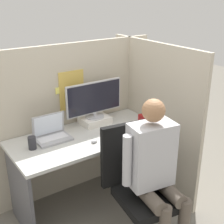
# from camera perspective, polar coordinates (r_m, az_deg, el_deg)

# --- Properties ---
(ground_plane) EXTENTS (12.00, 12.00, 0.00)m
(ground_plane) POSITION_cam_1_polar(r_m,az_deg,el_deg) (3.09, -0.68, -19.20)
(ground_plane) COLOR slate
(cubicle_panel_back) EXTENTS (1.94, 0.05, 1.55)m
(cubicle_panel_back) POSITION_cam_1_polar(r_m,az_deg,el_deg) (3.18, -7.69, -1.51)
(cubicle_panel_back) COLOR #B7AD99
(cubicle_panel_back) RESTS_ON ground
(cubicle_panel_right) EXTENTS (0.04, 1.29, 1.55)m
(cubicle_panel_right) POSITION_cam_1_polar(r_m,az_deg,el_deg) (3.25, 7.52, -1.02)
(cubicle_panel_right) COLOR #B7AD99
(cubicle_panel_right) RESTS_ON ground
(desk) EXTENTS (1.44, 0.66, 0.75)m
(desk) POSITION_cam_1_polar(r_m,az_deg,el_deg) (2.99, -4.31, -7.49)
(desk) COLOR #B7B7B2
(desk) RESTS_ON ground
(paper_box) EXTENTS (0.28, 0.22, 0.07)m
(paper_box) POSITION_cam_1_polar(r_m,az_deg,el_deg) (3.14, -3.15, -1.47)
(paper_box) COLOR white
(paper_box) RESTS_ON desk
(monitor) EXTENTS (0.61, 0.19, 0.36)m
(monitor) POSITION_cam_1_polar(r_m,az_deg,el_deg) (3.06, -3.26, 2.36)
(monitor) COLOR #B2B2B7
(monitor) RESTS_ON paper_box
(laptop) EXTENTS (0.31, 0.21, 0.22)m
(laptop) POSITION_cam_1_polar(r_m,az_deg,el_deg) (2.86, -10.93, -4.07)
(laptop) COLOR #99999E
(laptop) RESTS_ON desk
(mouse) EXTENTS (0.06, 0.05, 0.03)m
(mouse) POSITION_cam_1_polar(r_m,az_deg,el_deg) (2.76, -3.27, -5.31)
(mouse) COLOR silver
(mouse) RESTS_ON desk
(stapler) EXTENTS (0.04, 0.14, 0.06)m
(stapler) POSITION_cam_1_polar(r_m,az_deg,el_deg) (3.20, 5.86, -1.19)
(stapler) COLOR #A31919
(stapler) RESTS_ON desk
(carrot_toy) EXTENTS (0.05, 0.13, 0.05)m
(carrot_toy) POSITION_cam_1_polar(r_m,az_deg,el_deg) (2.83, 0.27, -4.41)
(carrot_toy) COLOR orange
(carrot_toy) RESTS_ON desk
(office_chair) EXTENTS (0.54, 0.60, 1.03)m
(office_chair) POSITION_cam_1_polar(r_m,az_deg,el_deg) (2.61, 5.06, -13.07)
(office_chair) COLOR black
(office_chair) RESTS_ON ground
(person) EXTENTS (0.47, 0.44, 1.30)m
(person) POSITION_cam_1_polar(r_m,az_deg,el_deg) (2.41, 8.06, -10.28)
(person) COLOR brown
(person) RESTS_ON ground
(pen_cup) EXTENTS (0.07, 0.07, 0.11)m
(pen_cup) POSITION_cam_1_polar(r_m,az_deg,el_deg) (2.72, -14.39, -5.50)
(pen_cup) COLOR #28282D
(pen_cup) RESTS_ON desk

